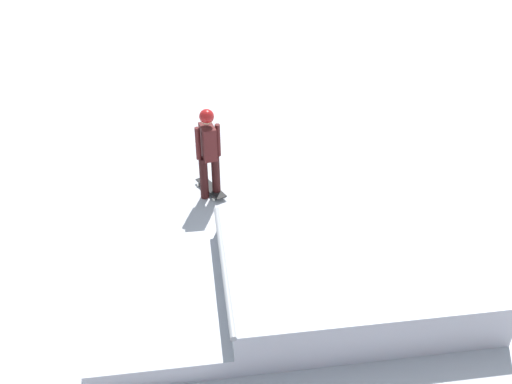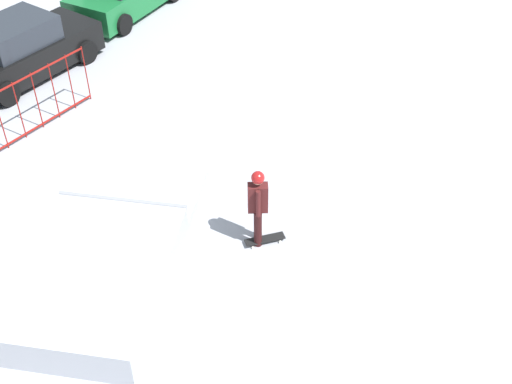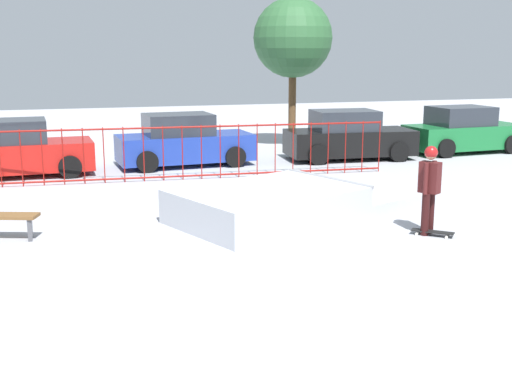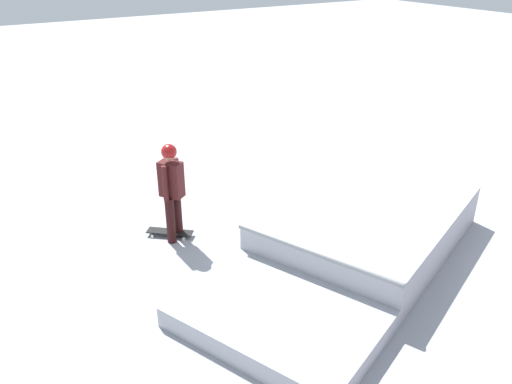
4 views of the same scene
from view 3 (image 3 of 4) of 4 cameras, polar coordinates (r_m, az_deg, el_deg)
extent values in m
plane|color=#A8AAB2|center=(13.07, -0.80, -3.34)|extent=(60.00, 60.00, 0.00)
cube|color=#B0B3BB|center=(13.67, 0.90, -1.14)|extent=(4.31, 3.77, 0.70)
cube|color=#B0B3BB|center=(15.53, 8.60, -0.42)|extent=(2.65, 3.09, 0.30)
cylinder|color=gray|center=(14.79, 6.29, 1.19)|extent=(1.06, 2.44, 0.08)
cylinder|color=black|center=(13.05, 14.41, -1.90)|extent=(0.15, 0.15, 0.82)
cylinder|color=black|center=(13.24, 14.83, -1.72)|extent=(0.15, 0.15, 0.82)
cube|color=#4C1919|center=(13.00, 14.79, 1.23)|extent=(0.39, 0.44, 0.60)
cylinder|color=#4C1919|center=(12.84, 14.46, 1.12)|extent=(0.09, 0.09, 0.60)
cylinder|color=#4C1919|center=(13.15, 15.11, 1.34)|extent=(0.09, 0.09, 0.60)
sphere|color=tan|center=(12.92, 14.90, 3.19)|extent=(0.22, 0.22, 0.22)
sphere|color=#A51919|center=(12.92, 14.90, 3.32)|extent=(0.25, 0.25, 0.25)
cube|color=black|center=(13.13, 15.01, -3.33)|extent=(0.73, 0.68, 0.02)
cylinder|color=silver|center=(13.08, 13.71, -3.55)|extent=(0.06, 0.06, 0.06)
cylinder|color=silver|center=(13.30, 13.90, -3.31)|extent=(0.06, 0.06, 0.06)
cylinder|color=silver|center=(13.00, 16.13, -3.80)|extent=(0.06, 0.06, 0.06)
cylinder|color=silver|center=(13.22, 16.29, -3.54)|extent=(0.06, 0.06, 0.06)
cylinder|color=maroon|center=(18.11, -5.60, 5.61)|extent=(10.99, 0.77, 0.05)
cylinder|color=maroon|center=(18.31, -5.51, 1.41)|extent=(10.99, 0.77, 0.05)
cylinder|color=maroon|center=(18.27, -21.26, 2.68)|extent=(0.03, 0.03, 1.50)
cylinder|color=maroon|center=(18.20, -19.62, 2.77)|extent=(0.03, 0.03, 1.50)
cylinder|color=maroon|center=(18.14, -17.98, 2.86)|extent=(0.03, 0.03, 1.50)
cylinder|color=maroon|center=(18.10, -16.33, 2.94)|extent=(0.03, 0.03, 1.50)
cylinder|color=maroon|center=(18.08, -14.67, 3.02)|extent=(0.03, 0.03, 1.50)
cylinder|color=maroon|center=(18.07, -13.01, 3.10)|extent=(0.03, 0.03, 1.50)
cylinder|color=maroon|center=(18.07, -11.34, 3.18)|extent=(0.03, 0.03, 1.50)
cylinder|color=maroon|center=(18.09, -9.68, 3.25)|extent=(0.03, 0.03, 1.50)
cylinder|color=maroon|center=(18.12, -8.02, 3.32)|extent=(0.03, 0.03, 1.50)
cylinder|color=maroon|center=(18.17, -6.37, 3.39)|extent=(0.03, 0.03, 1.50)
cylinder|color=maroon|center=(18.24, -4.73, 3.45)|extent=(0.03, 0.03, 1.50)
cylinder|color=maroon|center=(18.32, -3.11, 3.52)|extent=(0.03, 0.03, 1.50)
cylinder|color=maroon|center=(18.41, -1.50, 3.57)|extent=(0.03, 0.03, 1.50)
cylinder|color=maroon|center=(18.52, 0.10, 3.63)|extent=(0.03, 0.03, 1.50)
cylinder|color=maroon|center=(18.64, 1.67, 3.68)|extent=(0.03, 0.03, 1.50)
cylinder|color=maroon|center=(18.78, 3.22, 3.73)|extent=(0.03, 0.03, 1.50)
cylinder|color=maroon|center=(18.93, 4.75, 3.77)|extent=(0.03, 0.03, 1.50)
cylinder|color=maroon|center=(19.09, 6.26, 3.81)|extent=(0.03, 0.03, 1.50)
cylinder|color=maroon|center=(19.27, 7.74, 3.85)|extent=(0.03, 0.03, 1.50)
cylinder|color=maroon|center=(19.46, 9.19, 3.88)|extent=(0.03, 0.03, 1.50)
cylinder|color=maroon|center=(19.66, 10.61, 3.92)|extent=(0.03, 0.03, 1.50)
cube|color=#4C4C51|center=(13.13, -18.95, -3.00)|extent=(0.08, 0.36, 0.42)
cube|color=red|center=(19.83, -19.87, 2.92)|extent=(4.18, 1.90, 0.80)
cube|color=#262B33|center=(19.74, -20.60, 4.94)|extent=(2.07, 1.60, 0.64)
cylinder|color=black|center=(20.74, -16.09, 2.86)|extent=(0.65, 0.25, 0.64)
cylinder|color=black|center=(19.06, -15.77, 2.10)|extent=(0.65, 0.25, 0.64)
cube|color=#1E3899|center=(20.52, -6.15, 3.85)|extent=(4.20, 1.96, 0.80)
cube|color=#262B33|center=(20.38, -6.74, 5.83)|extent=(2.09, 1.63, 0.64)
cylinder|color=black|center=(21.72, -3.23, 3.72)|extent=(0.65, 0.26, 0.64)
cylinder|color=black|center=(20.12, -1.80, 3.06)|extent=(0.65, 0.26, 0.64)
cylinder|color=black|center=(21.10, -10.27, 3.30)|extent=(0.65, 0.26, 0.64)
cylinder|color=black|center=(19.45, -9.38, 2.59)|extent=(0.65, 0.26, 0.64)
cube|color=black|center=(21.81, 8.11, 4.29)|extent=(4.21, 1.98, 0.80)
cube|color=#262B33|center=(21.65, 7.66, 6.17)|extent=(2.10, 1.63, 0.64)
cylinder|color=black|center=(23.12, 10.49, 4.05)|extent=(0.65, 0.26, 0.64)
cylinder|color=black|center=(21.59, 12.24, 3.41)|extent=(0.65, 0.26, 0.64)
cylinder|color=black|center=(22.21, 4.04, 3.90)|extent=(0.65, 0.26, 0.64)
cylinder|color=black|center=(20.60, 5.40, 3.23)|extent=(0.65, 0.26, 0.64)
cube|color=#196B33|center=(24.20, 17.54, 4.62)|extent=(4.20, 1.94, 0.80)
cube|color=#262B33|center=(24.00, 17.27, 6.31)|extent=(2.09, 1.62, 0.64)
cylinder|color=black|center=(25.72, 18.76, 4.41)|extent=(0.65, 0.26, 0.64)
cylinder|color=black|center=(24.43, 21.23, 3.85)|extent=(0.65, 0.26, 0.64)
cylinder|color=black|center=(24.13, 13.72, 4.24)|extent=(0.65, 0.26, 0.64)
cylinder|color=black|center=(22.75, 16.08, 3.65)|extent=(0.65, 0.26, 0.64)
cylinder|color=brown|center=(24.40, 3.14, 7.53)|extent=(0.28, 0.28, 3.08)
sphere|color=#2D5D33|center=(24.33, 3.21, 13.17)|extent=(2.85, 2.85, 2.85)
camera|label=1|loc=(19.34, -5.34, 18.96)|focal=39.52mm
camera|label=2|loc=(8.36, -36.00, 52.83)|focal=46.28mm
camera|label=4|loc=(20.52, 11.74, 14.96)|focal=36.31mm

